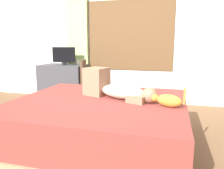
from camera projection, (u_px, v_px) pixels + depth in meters
name	position (u px, v px, depth m)	size (l,w,h in m)	color
ground_plane	(93.00, 148.00, 2.48)	(16.00, 16.00, 0.00)	brown
back_wall_with_window	(131.00, 29.00, 4.34)	(6.40, 0.14, 2.90)	silver
bed	(99.00, 122.00, 2.56)	(1.97, 1.78, 0.52)	#997A56
person_lying	(116.00, 88.00, 2.61)	(0.93, 0.51, 0.34)	#CCB299
cat	(167.00, 100.00, 2.24)	(0.35, 0.19, 0.21)	#C67A2D
desk	(64.00, 83.00, 4.50)	(0.90, 0.56, 0.74)	#38383D
tv_monitor	(64.00, 56.00, 4.39)	(0.48, 0.10, 0.35)	black
cup	(78.00, 62.00, 4.51)	(0.06, 0.06, 0.09)	white
chair_by_desk	(89.00, 79.00, 4.13)	(0.45, 0.45, 0.86)	#4C3828
curtain_left	(78.00, 41.00, 4.56)	(0.44, 0.06, 2.42)	#ADCC75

